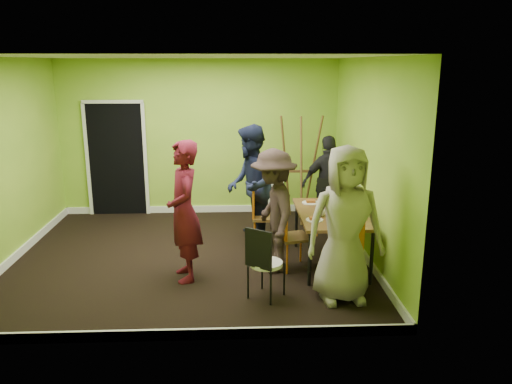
{
  "coord_description": "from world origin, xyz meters",
  "views": [
    {
      "loc": [
        0.65,
        -6.78,
        2.73
      ],
      "look_at": [
        0.94,
        0.0,
        0.96
      ],
      "focal_mm": 35.0,
      "sensor_mm": 36.0,
      "label": 1
    }
  ],
  "objects_px": {
    "chair_left_far": "(261,211)",
    "chair_bentwood": "(264,260)",
    "person_left_near": "(274,211)",
    "person_front_end": "(345,225)",
    "thermos": "(331,206)",
    "chair_back_end": "(328,194)",
    "easel": "(300,169)",
    "chair_left_near": "(289,231)",
    "person_standing": "(184,211)",
    "orange_bottle": "(329,207)",
    "person_left_far": "(250,185)",
    "blue_bottle": "(360,212)",
    "dining_table": "(331,216)",
    "chair_front_end": "(345,251)",
    "person_back_end": "(329,183)"
  },
  "relations": [
    {
      "from": "blue_bottle",
      "to": "person_standing",
      "type": "bearing_deg",
      "value": -177.75
    },
    {
      "from": "person_standing",
      "to": "thermos",
      "type": "bearing_deg",
      "value": 86.06
    },
    {
      "from": "chair_front_end",
      "to": "person_back_end",
      "type": "relative_size",
      "value": 0.6
    },
    {
      "from": "chair_bentwood",
      "to": "chair_left_near",
      "type": "bearing_deg",
      "value": 101.37
    },
    {
      "from": "easel",
      "to": "person_left_near",
      "type": "distance_m",
      "value": 2.32
    },
    {
      "from": "dining_table",
      "to": "chair_left_near",
      "type": "height_order",
      "value": "chair_left_near"
    },
    {
      "from": "chair_bentwood",
      "to": "person_standing",
      "type": "distance_m",
      "value": 1.23
    },
    {
      "from": "person_left_near",
      "to": "chair_left_far",
      "type": "bearing_deg",
      "value": -179.79
    },
    {
      "from": "thermos",
      "to": "person_left_near",
      "type": "xyz_separation_m",
      "value": [
        -0.79,
        -0.14,
        -0.02
      ]
    },
    {
      "from": "easel",
      "to": "orange_bottle",
      "type": "bearing_deg",
      "value": -85.41
    },
    {
      "from": "chair_left_far",
      "to": "blue_bottle",
      "type": "distance_m",
      "value": 1.65
    },
    {
      "from": "person_front_end",
      "to": "chair_bentwood",
      "type": "bearing_deg",
      "value": 173.29
    },
    {
      "from": "dining_table",
      "to": "chair_bentwood",
      "type": "bearing_deg",
      "value": -133.77
    },
    {
      "from": "chair_back_end",
      "to": "person_left_far",
      "type": "xyz_separation_m",
      "value": [
        -1.29,
        -0.49,
        0.29
      ]
    },
    {
      "from": "chair_left_far",
      "to": "orange_bottle",
      "type": "height_order",
      "value": "chair_left_far"
    },
    {
      "from": "orange_bottle",
      "to": "chair_front_end",
      "type": "bearing_deg",
      "value": -88.63
    },
    {
      "from": "chair_left_far",
      "to": "person_front_end",
      "type": "xyz_separation_m",
      "value": [
        0.87,
        -1.81,
        0.37
      ]
    },
    {
      "from": "person_front_end",
      "to": "person_left_far",
      "type": "bearing_deg",
      "value": 112.86
    },
    {
      "from": "orange_bottle",
      "to": "person_left_near",
      "type": "xyz_separation_m",
      "value": [
        -0.79,
        -0.28,
        0.04
      ]
    },
    {
      "from": "blue_bottle",
      "to": "person_front_end",
      "type": "xyz_separation_m",
      "value": [
        -0.36,
        -0.76,
        0.08
      ]
    },
    {
      "from": "easel",
      "to": "person_back_end",
      "type": "bearing_deg",
      "value": -49.27
    },
    {
      "from": "chair_left_far",
      "to": "blue_bottle",
      "type": "height_order",
      "value": "chair_left_far"
    },
    {
      "from": "chair_bentwood",
      "to": "chair_front_end",
      "type": "bearing_deg",
      "value": 43.51
    },
    {
      "from": "blue_bottle",
      "to": "orange_bottle",
      "type": "relative_size",
      "value": 2.29
    },
    {
      "from": "chair_left_near",
      "to": "chair_back_end",
      "type": "height_order",
      "value": "chair_left_near"
    },
    {
      "from": "chair_left_near",
      "to": "person_left_far",
      "type": "bearing_deg",
      "value": -169.93
    },
    {
      "from": "chair_back_end",
      "to": "person_left_far",
      "type": "distance_m",
      "value": 1.41
    },
    {
      "from": "chair_left_far",
      "to": "easel",
      "type": "height_order",
      "value": "easel"
    },
    {
      "from": "chair_back_end",
      "to": "easel",
      "type": "xyz_separation_m",
      "value": [
        -0.38,
        0.66,
        0.3
      ]
    },
    {
      "from": "chair_front_end",
      "to": "easel",
      "type": "relative_size",
      "value": 0.5
    },
    {
      "from": "chair_left_far",
      "to": "chair_bentwood",
      "type": "xyz_separation_m",
      "value": [
        -0.06,
        -1.78,
        -0.06
      ]
    },
    {
      "from": "person_front_end",
      "to": "thermos",
      "type": "bearing_deg",
      "value": 83.16
    },
    {
      "from": "chair_bentwood",
      "to": "person_left_near",
      "type": "distance_m",
      "value": 0.94
    },
    {
      "from": "person_left_near",
      "to": "person_back_end",
      "type": "xyz_separation_m",
      "value": [
        1.05,
        1.74,
        -0.04
      ]
    },
    {
      "from": "chair_left_near",
      "to": "person_front_end",
      "type": "xyz_separation_m",
      "value": [
        0.54,
        -0.92,
        0.39
      ]
    },
    {
      "from": "chair_bentwood",
      "to": "person_back_end",
      "type": "distance_m",
      "value": 2.89
    },
    {
      "from": "chair_left_near",
      "to": "chair_bentwood",
      "type": "height_order",
      "value": "chair_left_near"
    },
    {
      "from": "thermos",
      "to": "blue_bottle",
      "type": "height_order",
      "value": "thermos"
    },
    {
      "from": "easel",
      "to": "person_front_end",
      "type": "height_order",
      "value": "easel"
    },
    {
      "from": "person_front_end",
      "to": "chair_left_near",
      "type": "bearing_deg",
      "value": 115.55
    },
    {
      "from": "chair_left_far",
      "to": "orange_bottle",
      "type": "xyz_separation_m",
      "value": [
        0.91,
        -0.64,
        0.24
      ]
    },
    {
      "from": "thermos",
      "to": "person_left_far",
      "type": "distance_m",
      "value": 1.42
    },
    {
      "from": "chair_left_near",
      "to": "chair_front_end",
      "type": "xyz_separation_m",
      "value": [
        0.6,
        -0.75,
        -0.01
      ]
    },
    {
      "from": "chair_front_end",
      "to": "person_back_end",
      "type": "xyz_separation_m",
      "value": [
        0.24,
        2.45,
        0.26
      ]
    },
    {
      "from": "chair_left_far",
      "to": "person_left_near",
      "type": "bearing_deg",
      "value": 11.16
    },
    {
      "from": "chair_bentwood",
      "to": "person_back_end",
      "type": "height_order",
      "value": "person_back_end"
    },
    {
      "from": "person_left_near",
      "to": "blue_bottle",
      "type": "bearing_deg",
      "value": 76.05
    },
    {
      "from": "blue_bottle",
      "to": "chair_front_end",
      "type": "bearing_deg",
      "value": -117.39
    },
    {
      "from": "dining_table",
      "to": "orange_bottle",
      "type": "relative_size",
      "value": 18.91
    },
    {
      "from": "chair_left_near",
      "to": "person_standing",
      "type": "relative_size",
      "value": 0.52
    }
  ]
}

